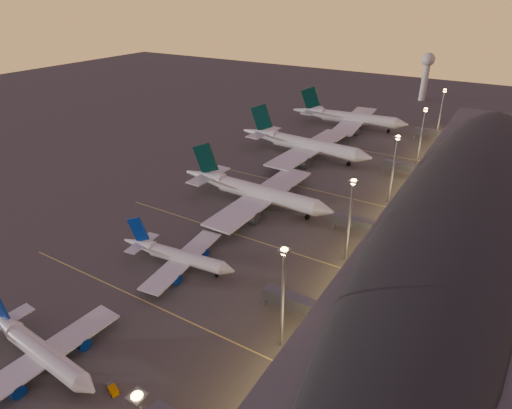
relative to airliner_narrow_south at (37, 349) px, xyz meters
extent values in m
plane|color=#3F3C3A|center=(5.85, 31.14, -3.56)|extent=(700.00, 700.00, 0.00)
cylinder|color=silver|center=(3.33, -0.20, 0.06)|extent=(23.96, 5.43, 4.05)
cone|color=silver|center=(17.11, -1.01, 0.06)|extent=(4.06, 4.26, 4.05)
cone|color=silver|center=(-13.88, 0.82, 0.57)|extent=(10.95, 4.67, 4.05)
cube|color=silver|center=(2.19, -0.13, -0.64)|extent=(8.89, 34.42, 0.45)
cylinder|color=navy|center=(3.39, 7.31, -2.01)|extent=(5.53, 3.34, 3.03)
cylinder|color=navy|center=(2.51, -7.66, -2.01)|extent=(5.53, 3.34, 3.03)
cube|color=silver|center=(-12.58, 0.74, 1.18)|extent=(4.55, 12.47, 0.28)
cylinder|color=black|center=(13.30, -0.78, -2.76)|extent=(0.34, 0.34, 1.60)
cylinder|color=black|center=(13.30, -0.78, -2.99)|extent=(1.17, 0.77, 1.13)
cylinder|color=black|center=(1.59, 2.74, -2.76)|extent=(0.34, 0.34, 1.60)
cylinder|color=black|center=(1.59, 2.74, -2.99)|extent=(1.17, 0.77, 1.13)
cylinder|color=black|center=(1.25, -2.91, -2.76)|extent=(0.34, 0.34, 1.60)
cylinder|color=black|center=(1.25, -2.91, -2.99)|extent=(1.17, 0.77, 1.13)
cylinder|color=silver|center=(4.98, 43.02, -0.06)|extent=(23.25, 6.55, 3.91)
cone|color=silver|center=(18.21, 44.58, -0.06)|extent=(4.13, 4.31, 3.91)
cone|color=silver|center=(-11.56, 41.08, 0.43)|extent=(10.75, 5.09, 3.91)
cube|color=silver|center=(3.88, 42.89, -0.74)|extent=(10.45, 33.45, 0.43)
cylinder|color=navy|center=(3.77, 50.17, -2.06)|extent=(5.49, 3.51, 2.93)
cylinder|color=navy|center=(5.46, 35.79, -2.06)|extent=(5.49, 3.51, 2.93)
cube|color=navy|center=(-11.05, 41.14, 5.49)|extent=(7.18, 1.42, 8.48)
cube|color=silver|center=(-10.31, 41.23, 1.01)|extent=(5.06, 12.20, 0.27)
cylinder|color=black|center=(14.55, 44.15, -2.78)|extent=(0.35, 0.35, 1.54)
cylinder|color=black|center=(14.55, 44.15, -3.01)|extent=(1.17, 0.81, 1.09)
cylinder|color=black|center=(2.82, 45.52, -2.78)|extent=(0.35, 0.35, 1.54)
cylinder|color=black|center=(2.82, 45.52, -3.01)|extent=(1.17, 0.81, 1.09)
cylinder|color=black|center=(3.46, 40.09, -2.78)|extent=(0.35, 0.35, 1.54)
cylinder|color=black|center=(3.46, 40.09, -3.01)|extent=(1.17, 0.81, 1.09)
cylinder|color=silver|center=(5.36, 87.74, 1.77)|extent=(39.20, 6.55, 5.91)
cone|color=silver|center=(28.07, 87.37, 1.77)|extent=(6.40, 6.02, 5.91)
cone|color=silver|center=(-23.03, 88.20, 2.51)|extent=(17.76, 6.20, 5.91)
cube|color=silver|center=(3.47, 87.77, 0.73)|extent=(12.29, 57.35, 0.65)
cylinder|color=#55585D|center=(4.93, 100.32, -1.26)|extent=(8.90, 4.58, 4.44)
cylinder|color=#55585D|center=(4.52, 75.17, -1.26)|extent=(8.90, 4.58, 4.44)
cube|color=black|center=(-22.14, 88.19, 10.15)|extent=(11.68, 1.08, 13.13)
cube|color=silver|center=(-20.88, 88.17, 3.39)|extent=(6.64, 20.68, 0.41)
cylinder|color=black|center=(21.78, 87.47, -2.37)|extent=(0.48, 0.48, 2.37)
cylinder|color=black|center=(21.78, 87.47, -2.73)|extent=(1.67, 1.06, 1.66)
cylinder|color=black|center=(2.27, 91.93, -2.37)|extent=(0.48, 0.48, 2.37)
cylinder|color=black|center=(2.27, 91.93, -2.73)|extent=(1.67, 1.06, 1.66)
cylinder|color=black|center=(2.14, 83.65, -2.37)|extent=(0.48, 0.48, 2.37)
cylinder|color=black|center=(2.14, 83.65, -2.73)|extent=(1.67, 1.06, 1.66)
cylinder|color=silver|center=(-1.43, 143.85, 2.20)|extent=(42.61, 8.78, 6.40)
cone|color=silver|center=(23.10, 142.47, 2.20)|extent=(7.18, 6.77, 6.40)
cone|color=silver|center=(-32.10, 145.58, 3.00)|extent=(19.44, 7.47, 6.40)
cube|color=silver|center=(-3.48, 143.97, 1.08)|extent=(15.75, 62.45, 0.70)
cylinder|color=#55585D|center=(-1.34, 157.48, -1.08)|extent=(9.81, 5.33, 4.80)
cylinder|color=#55585D|center=(-2.88, 130.30, -1.08)|extent=(9.81, 5.33, 4.80)
cube|color=black|center=(-31.14, 145.53, 11.27)|extent=(12.66, 1.67, 14.20)
cube|color=silver|center=(-29.78, 145.45, 3.96)|extent=(8.07, 22.62, 0.45)
cylinder|color=black|center=(16.31, 142.85, -2.28)|extent=(0.54, 0.54, 2.56)
cylinder|color=black|center=(16.31, 142.85, -2.66)|extent=(1.85, 1.22, 1.79)
cylinder|color=black|center=(-4.59, 148.52, -2.28)|extent=(0.54, 0.54, 2.56)
cylinder|color=black|center=(-4.59, 148.52, -2.66)|extent=(1.85, 1.22, 1.79)
cylinder|color=black|center=(-5.09, 139.57, -2.28)|extent=(0.54, 0.54, 2.56)
cylinder|color=black|center=(-5.09, 139.57, -2.66)|extent=(1.85, 1.22, 1.79)
cylinder|color=silver|center=(0.00, 200.69, 2.07)|extent=(41.76, 9.88, 6.25)
cone|color=silver|center=(23.93, 202.81, 2.07)|extent=(7.20, 6.82, 6.25)
cone|color=silver|center=(-29.91, 198.04, 2.86)|extent=(19.16, 7.88, 6.25)
cube|color=silver|center=(-1.99, 200.51, 0.98)|extent=(17.30, 61.29, 0.69)
cylinder|color=#55585D|center=(-1.84, 213.88, -1.13)|extent=(9.72, 5.50, 4.69)
cylinder|color=#55585D|center=(0.51, 187.38, -1.13)|extent=(9.72, 5.50, 4.69)
cube|color=black|center=(-28.97, 198.12, 10.93)|extent=(12.37, 2.02, 13.88)
cube|color=silver|center=(-27.65, 198.24, 3.79)|extent=(8.57, 22.27, 0.44)
cylinder|color=black|center=(17.31, 202.22, -2.31)|extent=(0.54, 0.54, 2.50)
cylinder|color=black|center=(17.31, 202.22, -2.68)|extent=(1.84, 1.24, 1.75)
cylinder|color=black|center=(-3.71, 204.76, -2.31)|extent=(0.54, 0.54, 2.50)
cylinder|color=black|center=(-3.71, 204.76, -2.68)|extent=(1.84, 1.24, 1.75)
cylinder|color=black|center=(-2.94, 196.03, -2.31)|extent=(0.54, 0.54, 2.50)
cylinder|color=black|center=(-2.94, 196.03, -2.68)|extent=(1.84, 1.24, 1.75)
cube|color=#4D4D52|center=(67.85, 103.64, 2.44)|extent=(40.00, 255.00, 12.00)
ellipsoid|color=black|center=(67.85, 103.64, 8.44)|extent=(39.00, 253.00, 10.92)
cube|color=#FFCB64|center=(47.65, 103.64, 1.44)|extent=(0.40, 244.80, 8.00)
cube|color=#55585D|center=(39.85, 41.14, 0.94)|extent=(16.00, 3.20, 3.00)
cylinder|color=gray|center=(31.85, 41.14, -1.36)|extent=(0.70, 0.70, 4.40)
cube|color=#55585D|center=(39.85, 86.14, 0.94)|extent=(16.00, 3.20, 3.00)
cylinder|color=gray|center=(31.85, 86.14, -1.36)|extent=(0.70, 0.70, 4.40)
cube|color=#55585D|center=(39.85, 143.14, 0.94)|extent=(16.00, 3.20, 3.00)
cylinder|color=gray|center=(31.85, 143.14, -1.36)|extent=(0.70, 0.70, 4.40)
cube|color=#55585D|center=(39.85, 199.14, 0.94)|extent=(16.00, 3.20, 3.00)
cylinder|color=gray|center=(31.85, 199.14, -1.36)|extent=(0.70, 0.70, 4.40)
cube|color=gray|center=(41.85, -8.86, 21.64)|extent=(2.20, 2.20, 0.50)
sphere|color=#FFC254|center=(41.85, -8.86, 21.44)|extent=(1.80, 1.80, 1.80)
cylinder|color=gray|center=(41.85, 31.14, 8.94)|extent=(0.70, 0.70, 25.00)
cube|color=gray|center=(41.85, 31.14, 21.64)|extent=(2.20, 2.20, 0.50)
sphere|color=#FFC254|center=(41.85, 31.14, 21.44)|extent=(1.80, 1.80, 1.80)
cylinder|color=gray|center=(41.85, 71.14, 8.94)|extent=(0.70, 0.70, 25.00)
cube|color=gray|center=(41.85, 71.14, 21.64)|extent=(2.20, 2.20, 0.50)
sphere|color=#FFC254|center=(41.85, 71.14, 21.44)|extent=(1.80, 1.80, 1.80)
cylinder|color=gray|center=(41.85, 116.14, 8.94)|extent=(0.70, 0.70, 25.00)
cube|color=gray|center=(41.85, 116.14, 21.64)|extent=(2.20, 2.20, 0.50)
sphere|color=#FFC254|center=(41.85, 116.14, 21.44)|extent=(1.80, 1.80, 1.80)
cylinder|color=gray|center=(41.85, 161.14, 8.94)|extent=(0.70, 0.70, 25.00)
cube|color=gray|center=(41.85, 161.14, 21.64)|extent=(2.20, 2.20, 0.50)
sphere|color=#FFC254|center=(41.85, 161.14, 21.44)|extent=(1.80, 1.80, 1.80)
cylinder|color=gray|center=(41.85, 206.14, 8.94)|extent=(0.70, 0.70, 25.00)
cube|color=gray|center=(41.85, 206.14, 21.64)|extent=(2.20, 2.20, 0.50)
sphere|color=#FFC254|center=(41.85, 206.14, 21.44)|extent=(1.80, 1.80, 1.80)
cylinder|color=silver|center=(15.85, 291.14, 9.44)|extent=(4.40, 4.40, 26.00)
sphere|color=silver|center=(15.85, 291.14, 24.44)|extent=(9.00, 9.00, 9.00)
cube|color=#D8C659|center=(5.85, 26.14, -3.55)|extent=(90.00, 0.36, 0.00)
cube|color=#D8C659|center=(5.85, 66.14, -3.55)|extent=(90.00, 0.36, 0.00)
cube|color=#D8C659|center=(5.85, 111.14, -3.55)|extent=(90.00, 0.36, 0.00)
cube|color=#D8C659|center=(5.85, 166.14, -3.55)|extent=(90.00, 0.36, 0.00)
cube|color=#CB7A01|center=(19.50, 2.59, -3.01)|extent=(2.75, 2.21, 1.09)
cube|color=#55585D|center=(17.82, 3.20, -3.16)|extent=(1.75, 1.69, 0.79)
cylinder|color=black|center=(20.60, 2.98, -3.34)|extent=(0.47, 0.32, 0.44)
cylinder|color=black|center=(20.09, 1.58, -3.34)|extent=(0.47, 0.32, 0.44)
cylinder|color=black|center=(18.92, 3.59, -3.34)|extent=(0.47, 0.32, 0.44)
cylinder|color=black|center=(18.41, 2.20, -3.34)|extent=(0.47, 0.32, 0.44)
camera|label=1|loc=(74.31, -32.97, 68.18)|focal=30.00mm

